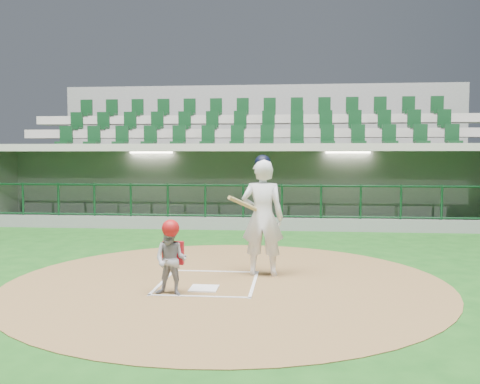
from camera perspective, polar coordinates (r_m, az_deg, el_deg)
The scene contains 8 objects.
ground at distance 9.15m, azimuth -3.13°, elevation -9.28°, with size 120.00×120.00×0.00m, color #154914.
dirt_circle at distance 8.91m, azimuth -1.40°, elevation -9.59°, with size 7.20×7.20×0.01m, color brown.
home_plate at distance 8.47m, azimuth -3.87°, elevation -10.21°, with size 0.43×0.43×0.02m, color white.
batter_box_chalk at distance 8.86m, azimuth -3.43°, elevation -9.62°, with size 1.55×1.80×0.01m.
dugout_structure at distance 16.72m, azimuth 1.38°, elevation 0.08°, with size 16.40×3.70×3.00m.
seating_deck at distance 19.76m, azimuth 1.68°, elevation 2.04°, with size 17.00×6.72×5.15m.
batter at distance 9.24m, azimuth 2.41°, elevation -2.56°, with size 0.92×0.90×2.09m.
catcher at distance 8.05m, azimuth -7.38°, elevation -6.94°, with size 0.57×0.47×1.13m.
Camera 1 is at (1.37, -8.80, 2.10)m, focal length 40.00 mm.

